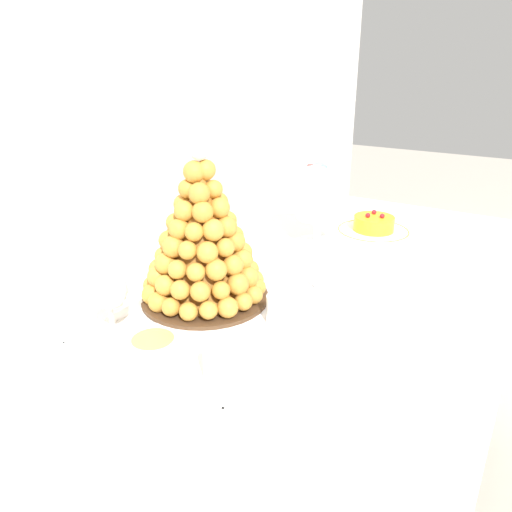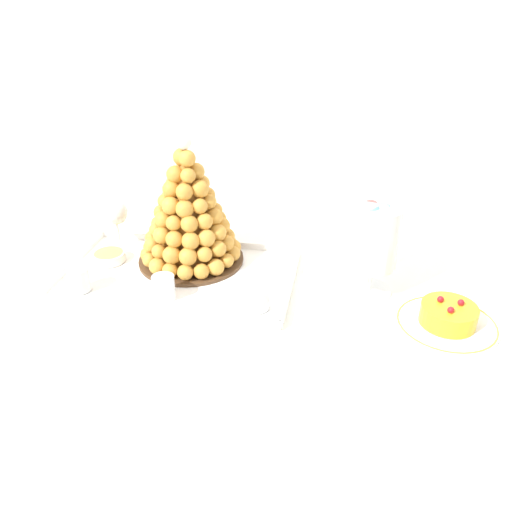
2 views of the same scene
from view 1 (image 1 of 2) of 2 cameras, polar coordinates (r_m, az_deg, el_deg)
name	(u,v)px [view 1 (image 1 of 2)]	position (r m, az deg, el deg)	size (l,w,h in m)	color
backdrop_wall	(31,46)	(1.59, -24.28, 20.99)	(4.80, 0.10, 2.50)	silver
buffet_table	(298,318)	(1.20, 4.86, -7.06)	(1.48, 0.90, 0.75)	brown
serving_tray	(232,310)	(1.01, -2.71, -6.20)	(0.56, 0.34, 0.02)	white
croquembouche	(203,241)	(1.00, -6.10, 1.73)	(0.26, 0.26, 0.33)	#4C331E
dessert_cup_left	(219,364)	(0.80, -4.26, -12.18)	(0.05, 0.05, 0.06)	silver
dessert_cup_mid_left	(280,310)	(0.95, 2.71, -6.23)	(0.05, 0.05, 0.06)	silver
dessert_cup_centre	(323,273)	(1.12, 7.62, -1.98)	(0.06, 0.06, 0.05)	silver
creme_brulee_ramekin	(153,344)	(0.89, -11.66, -9.81)	(0.08, 0.08, 0.02)	white
macaron_goblet	(319,194)	(1.34, 7.20, 7.05)	(0.12, 0.12, 0.23)	white
fruit_tart_plate	(374,226)	(1.48, 13.29, 3.30)	(0.21, 0.21, 0.06)	white
wine_glass	(109,294)	(0.90, -16.50, -4.15)	(0.07, 0.07, 0.14)	silver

